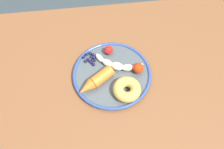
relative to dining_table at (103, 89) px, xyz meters
The scene contains 9 objects.
ground_plane 0.67m from the dining_table, ahead, with size 6.00×6.00×0.00m, color #313B3E.
dining_table is the anchor object (origin of this frame).
plate 0.11m from the dining_table, ahead, with size 0.29×0.29×0.02m.
banana 0.14m from the dining_table, 24.14° to the left, with size 0.17×0.09×0.03m.
carrot_orange 0.14m from the dining_table, 125.64° to the right, with size 0.14×0.11×0.04m.
donut 0.17m from the dining_table, 45.18° to the right, with size 0.10×0.10×0.04m, color tan.
blueberry_pile 0.14m from the dining_table, 114.59° to the left, with size 0.06×0.06×0.02m.
tomato_near 0.16m from the dining_table, 69.26° to the left, with size 0.03×0.03×0.03m, color red.
tomato_mid 0.19m from the dining_table, ahead, with size 0.04×0.04×0.04m, color #BB2E0D.
Camera 1 is at (-0.02, -0.43, 1.51)m, focal length 37.40 mm.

